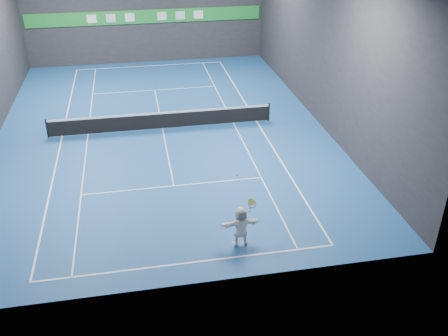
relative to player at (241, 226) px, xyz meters
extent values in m
plane|color=#194A8C|center=(-2.06, 11.17, -0.83)|extent=(26.00, 26.00, 0.00)
cube|color=#27272A|center=(-2.06, 24.17, 3.67)|extent=(18.00, 0.10, 9.00)
cube|color=#27272A|center=(-2.06, -1.83, 3.67)|extent=(18.00, 0.10, 9.00)
cube|color=#27272A|center=(6.94, 11.17, 3.67)|extent=(0.10, 26.00, 9.00)
cube|color=white|center=(-2.06, -0.72, -0.82)|extent=(10.98, 0.08, 0.01)
cube|color=white|center=(-2.06, 23.06, -0.82)|extent=(10.98, 0.08, 0.01)
cube|color=white|center=(-7.55, 11.17, -0.82)|extent=(0.08, 23.78, 0.01)
cube|color=white|center=(3.43, 11.17, -0.82)|extent=(0.08, 23.78, 0.01)
cube|color=white|center=(-6.17, 11.17, -0.82)|extent=(0.06, 23.78, 0.01)
cube|color=white|center=(2.05, 11.17, -0.82)|extent=(0.06, 23.78, 0.01)
cube|color=white|center=(-2.06, 4.77, -0.82)|extent=(8.23, 0.06, 0.01)
cube|color=white|center=(-2.06, 17.57, -0.82)|extent=(8.23, 0.06, 0.01)
cube|color=white|center=(-2.06, 11.17, -0.82)|extent=(0.06, 12.80, 0.01)
imported|color=white|center=(0.00, 0.00, 0.00)|extent=(1.54, 0.52, 1.65)
sphere|color=#B9CE22|center=(-0.11, 0.23, 2.07)|extent=(0.06, 0.06, 0.06)
cylinder|color=black|center=(-8.26, 11.17, -0.29)|extent=(0.10, 0.10, 1.07)
cylinder|color=black|center=(4.14, 11.17, -0.29)|extent=(0.10, 0.10, 1.07)
cube|color=black|center=(-2.06, 11.17, -0.36)|extent=(12.40, 0.03, 0.86)
cube|color=white|center=(-2.06, 11.17, 0.12)|extent=(12.40, 0.04, 0.10)
cube|color=#1F9031|center=(-2.06, 24.11, 2.67)|extent=(17.64, 0.06, 1.00)
cube|color=white|center=(-6.06, 24.05, 2.67)|extent=(0.70, 0.04, 0.60)
cube|color=silver|center=(-4.66, 24.05, 2.67)|extent=(0.70, 0.04, 0.60)
cube|color=white|center=(-3.26, 24.05, 2.67)|extent=(0.70, 0.04, 0.60)
cube|color=white|center=(-0.86, 24.05, 2.67)|extent=(0.70, 0.04, 0.60)
cube|color=silver|center=(0.54, 24.05, 2.67)|extent=(0.70, 0.04, 0.60)
cube|color=white|center=(1.94, 24.05, 2.67)|extent=(0.70, 0.04, 0.60)
torus|color=red|center=(0.42, 0.05, 0.92)|extent=(0.43, 0.30, 0.34)
cylinder|color=#C5DF4F|center=(0.39, 0.05, 1.00)|extent=(0.37, 0.26, 0.28)
cylinder|color=red|center=(0.34, 0.05, 0.74)|extent=(0.07, 0.15, 0.16)
cylinder|color=yellow|center=(0.32, 0.03, 0.60)|extent=(0.06, 0.23, 0.21)
camera|label=1|loc=(-3.45, -14.80, 10.90)|focal=40.00mm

